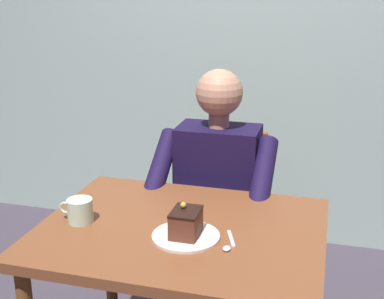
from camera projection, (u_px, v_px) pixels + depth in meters
The scene contains 7 objects.
dining_table at pixel (181, 252), 1.80m from camera, with size 0.97×0.76×0.75m.
chair at pixel (222, 217), 2.48m from camera, with size 0.42×0.42×0.89m.
seated_person at pixel (214, 203), 2.27m from camera, with size 0.53×0.58×1.21m.
dessert_plate at pixel (186, 236), 1.70m from camera, with size 0.23×0.23×0.01m, color silver.
cake_slice at pixel (186, 223), 1.68m from camera, with size 0.09×0.12×0.11m.
coffee_cup at pixel (80, 210), 1.80m from camera, with size 0.12×0.09×0.08m.
dessert_spoon at pixel (229, 244), 1.65m from camera, with size 0.05×0.14×0.01m.
Camera 1 is at (-0.46, 1.54, 1.55)m, focal length 48.19 mm.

